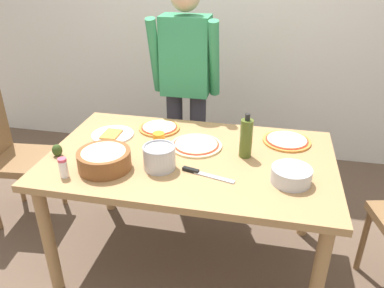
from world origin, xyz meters
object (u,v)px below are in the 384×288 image
object	(u,v)px
popcorn_bowl	(104,158)
pizza_cooked_on_tray	(287,141)
chair_wooden_left	(10,152)
steel_pot	(159,157)
pizza_raw_on_board	(196,145)
pizza_second_cooked	(159,128)
mixing_bowl_steel	(291,175)
salt_shaker	(63,168)
dining_table	(190,170)
chef_knife	(202,173)
cup_orange	(159,140)
avocado	(57,150)
plate_with_slice	(112,135)
person_cook	(186,82)
olive_oil_bottle	(246,138)

from	to	relation	value
popcorn_bowl	pizza_cooked_on_tray	bearing A→B (deg)	28.46
chair_wooden_left	steel_pot	bearing A→B (deg)	-16.05
pizza_raw_on_board	steel_pot	xyz separation A→B (m)	(-0.14, -0.28, 0.06)
pizza_second_cooked	mixing_bowl_steel	xyz separation A→B (m)	(0.82, -0.46, 0.03)
pizza_cooked_on_tray	salt_shaker	bearing A→B (deg)	-150.31
chair_wooden_left	pizza_second_cooked	size ratio (longest dim) A/B	3.65
pizza_cooked_on_tray	pizza_raw_on_board	bearing A→B (deg)	-161.95
dining_table	chair_wooden_left	distance (m)	1.34
steel_pot	chef_knife	size ratio (longest dim) A/B	0.61
pizza_second_cooked	chef_knife	bearing A→B (deg)	-52.70
popcorn_bowl	cup_orange	distance (m)	0.37
salt_shaker	avocado	size ratio (longest dim) A/B	1.51
plate_with_slice	popcorn_bowl	world-z (taller)	popcorn_bowl
pizza_cooked_on_tray	salt_shaker	distance (m)	1.29
person_cook	steel_pot	size ratio (longest dim) A/B	9.34
dining_table	pizza_cooked_on_tray	world-z (taller)	pizza_cooked_on_tray
mixing_bowl_steel	steel_pot	size ratio (longest dim) A/B	1.15
pizza_cooked_on_tray	person_cook	bearing A→B (deg)	147.39
salt_shaker	plate_with_slice	bearing A→B (deg)	83.71
pizza_raw_on_board	pizza_second_cooked	distance (m)	0.34
dining_table	mixing_bowl_steel	bearing A→B (deg)	-16.14
olive_oil_bottle	chef_knife	world-z (taller)	olive_oil_bottle
pizza_cooked_on_tray	avocado	world-z (taller)	avocado
plate_with_slice	chair_wooden_left	bearing A→B (deg)	177.84
chair_wooden_left	plate_with_slice	xyz separation A→B (m)	(0.79, -0.03, 0.23)
pizza_second_cooked	avocado	distance (m)	0.65
olive_oil_bottle	salt_shaker	distance (m)	0.98
pizza_raw_on_board	cup_orange	size ratio (longest dim) A/B	3.59
salt_shaker	chef_knife	size ratio (longest dim) A/B	0.37
popcorn_bowl	mixing_bowl_steel	bearing A→B (deg)	3.86
pizza_raw_on_board	pizza_second_cooked	world-z (taller)	same
pizza_raw_on_board	pizza_second_cooked	size ratio (longest dim) A/B	1.17
person_cook	olive_oil_bottle	xyz separation A→B (m)	(0.50, -0.69, -0.07)
pizza_raw_on_board	popcorn_bowl	size ratio (longest dim) A/B	1.09
pizza_raw_on_board	steel_pot	distance (m)	0.32
chair_wooden_left	pizza_raw_on_board	bearing A→B (deg)	-2.66
chair_wooden_left	cup_orange	size ratio (longest dim) A/B	11.18
chair_wooden_left	person_cook	bearing A→B (deg)	27.06
olive_oil_bottle	cup_orange	bearing A→B (deg)	178.27
chef_knife	chair_wooden_left	bearing A→B (deg)	165.74
person_cook	plate_with_slice	xyz separation A→B (m)	(-0.33, -0.60, -0.17)
steel_pot	cup_orange	size ratio (longest dim) A/B	2.04
person_cook	salt_shaker	world-z (taller)	person_cook
chair_wooden_left	salt_shaker	xyz separation A→B (m)	(0.74, -0.53, 0.27)
pizza_second_cooked	popcorn_bowl	world-z (taller)	popcorn_bowl
plate_with_slice	olive_oil_bottle	distance (m)	0.84
plate_with_slice	cup_orange	world-z (taller)	cup_orange
popcorn_bowl	cup_orange	size ratio (longest dim) A/B	3.29
pizza_cooked_on_tray	popcorn_bowl	xyz separation A→B (m)	(-0.95, -0.51, 0.05)
dining_table	mixing_bowl_steel	xyz separation A→B (m)	(0.55, -0.16, 0.13)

